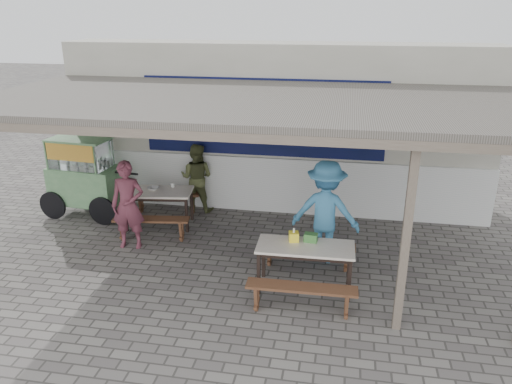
{
  "coord_description": "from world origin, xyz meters",
  "views": [
    {
      "loc": [
        1.49,
        -7.0,
        4.17
      ],
      "look_at": [
        0.05,
        0.9,
        1.2
      ],
      "focal_mm": 35.0,
      "sensor_mm": 36.0,
      "label": 1
    }
  ],
  "objects_px": {
    "bench_right_street": "(301,293)",
    "bench_right_wall": "(308,249)",
    "patron_right_table": "(326,212)",
    "table_right": "(305,250)",
    "bench_left_wall": "(167,198)",
    "tissue_box": "(294,237)",
    "vendor_cart": "(84,174)",
    "patron_street_side": "(128,205)",
    "table_left": "(158,195)",
    "bench_left_street": "(151,224)",
    "donation_box": "(311,238)",
    "condiment_jar": "(173,185)",
    "condiment_bowl": "(153,188)",
    "patron_wall_side": "(197,178)"
  },
  "relations": [
    {
      "from": "bench_left_street",
      "to": "vendor_cart",
      "type": "xyz_separation_m",
      "value": [
        -1.81,
        0.95,
        0.57
      ]
    },
    {
      "from": "table_left",
      "to": "bench_left_wall",
      "type": "height_order",
      "value": "table_left"
    },
    {
      "from": "bench_right_street",
      "to": "bench_right_wall",
      "type": "height_order",
      "value": "same"
    },
    {
      "from": "condiment_jar",
      "to": "table_right",
      "type": "bearing_deg",
      "value": -37.13
    },
    {
      "from": "bench_left_wall",
      "to": "table_right",
      "type": "height_order",
      "value": "table_right"
    },
    {
      "from": "vendor_cart",
      "to": "donation_box",
      "type": "relative_size",
      "value": 10.65
    },
    {
      "from": "bench_left_wall",
      "to": "donation_box",
      "type": "xyz_separation_m",
      "value": [
        3.26,
        -2.44,
        0.48
      ]
    },
    {
      "from": "patron_street_side",
      "to": "patron_right_table",
      "type": "distance_m",
      "value": 3.54
    },
    {
      "from": "patron_right_table",
      "to": "donation_box",
      "type": "bearing_deg",
      "value": 84.64
    },
    {
      "from": "vendor_cart",
      "to": "patron_street_side",
      "type": "xyz_separation_m",
      "value": [
        1.53,
        -1.27,
        -0.09
      ]
    },
    {
      "from": "bench_left_street",
      "to": "patron_right_table",
      "type": "bearing_deg",
      "value": -11.45
    },
    {
      "from": "bench_left_wall",
      "to": "tissue_box",
      "type": "xyz_separation_m",
      "value": [
        3.0,
        -2.46,
        0.49
      ]
    },
    {
      "from": "bench_right_street",
      "to": "condiment_bowl",
      "type": "distance_m",
      "value": 4.21
    },
    {
      "from": "bench_right_street",
      "to": "bench_right_wall",
      "type": "xyz_separation_m",
      "value": [
        -0.03,
        1.38,
        0.0
      ]
    },
    {
      "from": "bench_left_wall",
      "to": "table_left",
      "type": "bearing_deg",
      "value": -90.0
    },
    {
      "from": "patron_right_table",
      "to": "condiment_bowl",
      "type": "height_order",
      "value": "patron_right_table"
    },
    {
      "from": "table_left",
      "to": "bench_left_street",
      "type": "xyz_separation_m",
      "value": [
        0.1,
        -0.68,
        -0.33
      ]
    },
    {
      "from": "bench_right_wall",
      "to": "patron_wall_side",
      "type": "relative_size",
      "value": 1.07
    },
    {
      "from": "donation_box",
      "to": "patron_right_table",
      "type": "bearing_deg",
      "value": 78.41
    },
    {
      "from": "bench_right_wall",
      "to": "condiment_bowl",
      "type": "height_order",
      "value": "condiment_bowl"
    },
    {
      "from": "table_right",
      "to": "donation_box",
      "type": "height_order",
      "value": "donation_box"
    },
    {
      "from": "donation_box",
      "to": "condiment_bowl",
      "type": "distance_m",
      "value": 3.75
    },
    {
      "from": "table_left",
      "to": "condiment_jar",
      "type": "distance_m",
      "value": 0.37
    },
    {
      "from": "table_left",
      "to": "bench_right_wall",
      "type": "distance_m",
      "value": 3.34
    },
    {
      "from": "bench_left_street",
      "to": "bench_right_wall",
      "type": "distance_m",
      "value": 3.04
    },
    {
      "from": "table_right",
      "to": "patron_right_table",
      "type": "height_order",
      "value": "patron_right_table"
    },
    {
      "from": "bench_left_street",
      "to": "table_right",
      "type": "bearing_deg",
      "value": -30.49
    },
    {
      "from": "table_left",
      "to": "patron_right_table",
      "type": "bearing_deg",
      "value": -22.68
    },
    {
      "from": "bench_right_wall",
      "to": "condiment_bowl",
      "type": "relative_size",
      "value": 7.26
    },
    {
      "from": "patron_street_side",
      "to": "table_left",
      "type": "bearing_deg",
      "value": 72.35
    },
    {
      "from": "bench_right_street",
      "to": "tissue_box",
      "type": "bearing_deg",
      "value": 103.25
    },
    {
      "from": "patron_right_table",
      "to": "table_right",
      "type": "bearing_deg",
      "value": 83.04
    },
    {
      "from": "patron_street_side",
      "to": "donation_box",
      "type": "height_order",
      "value": "patron_street_side"
    },
    {
      "from": "bench_right_wall",
      "to": "patron_right_table",
      "type": "height_order",
      "value": "patron_right_table"
    },
    {
      "from": "table_left",
      "to": "table_right",
      "type": "relative_size",
      "value": 0.94
    },
    {
      "from": "patron_street_side",
      "to": "patron_wall_side",
      "type": "distance_m",
      "value": 2.07
    },
    {
      "from": "vendor_cart",
      "to": "condiment_bowl",
      "type": "height_order",
      "value": "vendor_cart"
    },
    {
      "from": "tissue_box",
      "to": "condiment_jar",
      "type": "distance_m",
      "value": 3.39
    },
    {
      "from": "table_right",
      "to": "vendor_cart",
      "type": "bearing_deg",
      "value": 154.52
    },
    {
      "from": "bench_left_wall",
      "to": "vendor_cart",
      "type": "distance_m",
      "value": 1.77
    },
    {
      "from": "bench_left_street",
      "to": "condiment_jar",
      "type": "xyz_separation_m",
      "value": [
        0.11,
        0.95,
        0.46
      ]
    },
    {
      "from": "patron_wall_side",
      "to": "condiment_jar",
      "type": "xyz_separation_m",
      "value": [
        -0.31,
        -0.67,
        0.05
      ]
    },
    {
      "from": "table_left",
      "to": "tissue_box",
      "type": "height_order",
      "value": "tissue_box"
    },
    {
      "from": "bench_left_wall",
      "to": "donation_box",
      "type": "height_order",
      "value": "donation_box"
    },
    {
      "from": "bench_left_street",
      "to": "table_right",
      "type": "distance_m",
      "value": 3.27
    },
    {
      "from": "table_right",
      "to": "vendor_cart",
      "type": "xyz_separation_m",
      "value": [
        -4.82,
        2.18,
        0.24
      ]
    },
    {
      "from": "bench_right_wall",
      "to": "vendor_cart",
      "type": "xyz_separation_m",
      "value": [
        -4.81,
        1.49,
        0.57
      ]
    },
    {
      "from": "bench_right_street",
      "to": "condiment_jar",
      "type": "height_order",
      "value": "condiment_jar"
    },
    {
      "from": "bench_left_street",
      "to": "donation_box",
      "type": "relative_size",
      "value": 7.24
    },
    {
      "from": "bench_left_street",
      "to": "vendor_cart",
      "type": "height_order",
      "value": "vendor_cart"
    }
  ]
}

